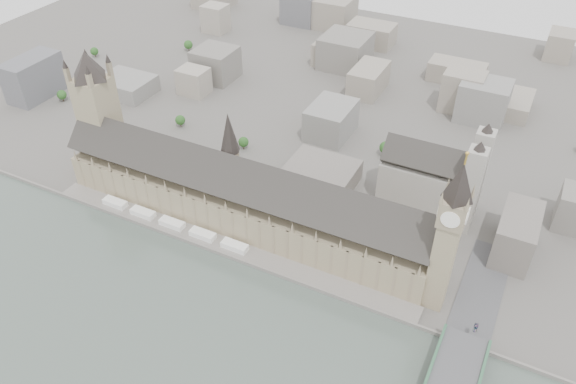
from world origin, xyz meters
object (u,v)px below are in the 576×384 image
at_px(victoria_tower, 98,110).
at_px(westminster_abbey, 433,179).
at_px(palace_of_westminster, 241,197).
at_px(elizabeth_tower, 450,229).
at_px(car_approach, 476,328).

distance_m(victoria_tower, westminster_abbey, 244.79).
relative_size(palace_of_westminster, westminster_abbey, 3.90).
relative_size(elizabeth_tower, victoria_tower, 1.07).
bearing_deg(car_approach, elizabeth_tower, 145.60).
relative_size(westminster_abbey, car_approach, 11.92).
height_order(palace_of_westminster, victoria_tower, victoria_tower).
bearing_deg(car_approach, palace_of_westminster, 168.51).
xyz_separation_m(palace_of_westminster, victoria_tower, (-122.00, 6.30, 32.50)).
bearing_deg(westminster_abbey, car_approach, -62.64).
xyz_separation_m(palace_of_westminster, elizabeth_tower, (138.00, -11.70, 35.38)).
relative_size(palace_of_westminster, car_approach, 46.45).
xyz_separation_m(palace_of_westminster, car_approach, (165.01, -29.21, -11.63)).
relative_size(palace_of_westminster, victoria_tower, 2.65).
bearing_deg(westminster_abbey, elizabeth_tower, -72.71).
bearing_deg(westminster_abbey, palace_of_westminster, -145.83).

